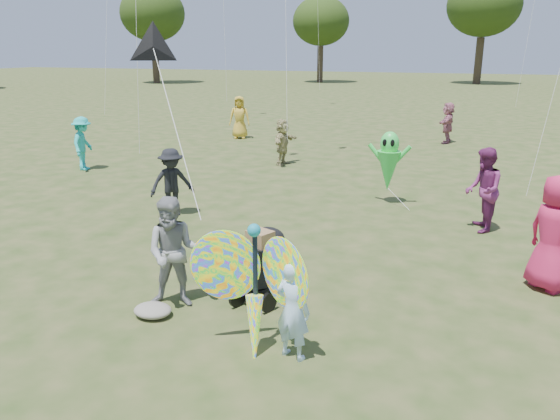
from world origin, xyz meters
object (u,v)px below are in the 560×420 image
Objects in this scene: crowd_j at (448,123)px; crowd_i at (83,144)px; crowd_d at (283,142)px; butterfly_kite at (255,288)px; crowd_a at (554,233)px; alien_kite at (388,164)px; child_girl at (293,310)px; jogging_stroller at (263,260)px; crowd_e at (483,190)px; crowd_g at (239,117)px; crowd_b at (172,182)px; adult_man at (174,253)px.

crowd_i is at bearing -44.01° from crowd_j.
crowd_j is (4.66, 6.11, 0.06)m from crowd_d.
butterfly_kite reaches higher than crowd_d.
crowd_a reaches higher than alien_kite.
child_girl is 1.67m from jogging_stroller.
crowd_a is at bearing 48.22° from jogging_stroller.
crowd_e is 1.50× the size of jogging_stroller.
crowd_a is 0.99× the size of butterfly_kite.
crowd_d is 0.84× the size of crowd_g.
crowd_j reaches higher than jogging_stroller.
crowd_e reaches higher than child_girl.
child_girl is at bearing -32.29° from jogging_stroller.
alien_kite is at bearing -0.01° from crowd_j.
child_girl is 0.71× the size of alien_kite.
crowd_b is (-4.38, 4.62, 0.13)m from child_girl.
crowd_d is 5.22m from alien_kite.
crowd_b is 0.96× the size of crowd_j.
butterfly_kite is at bearing -93.39° from alien_kite.
adult_man is 0.89× the size of butterfly_kite.
crowd_i is (-1.99, -7.17, -0.05)m from crowd_g.
jogging_stroller is (3.02, -9.29, -0.11)m from crowd_d.
crowd_g is (-5.37, 14.29, 0.05)m from adult_man.
alien_kite is (4.32, 2.59, 0.22)m from crowd_b.
jogging_stroller is at bearing 11.02° from adult_man.
crowd_e is at bearing -94.92° from child_girl.
crowd_e is 1.09× the size of crowd_j.
crowd_d is 11.22m from butterfly_kite.
crowd_a is 4.80m from butterfly_kite.
crowd_j reaches higher than crowd_b.
butterfly_kite is at bearing 15.10° from child_girl.
adult_man reaches higher than jogging_stroller.
child_girl is 1.09× the size of jogging_stroller.
child_girl is at bearing 0.49° from butterfly_kite.
crowd_a is 10.25m from crowd_d.
crowd_g reaches higher than crowd_e.
crowd_j is 0.91× the size of alien_kite.
crowd_g is at bearing -49.17° from child_girl.
crowd_i is at bearing 123.51° from crowd_d.
jogging_stroller is 1.47m from butterfly_kite.
jogging_stroller is (8.46, -6.47, -0.20)m from crowd_i.
adult_man is at bearing -162.85° from crowd_d.
butterfly_kite is at bearing -149.84° from crowd_i.
crowd_a is 1.06× the size of crowd_e.
crowd_e is at bearing 31.60° from adult_man.
butterfly_kite reaches higher than crowd_b.
crowd_b is 0.87× the size of crowd_g.
crowd_j is at bearing 60.75° from adult_man.
crowd_a reaches higher than child_girl.
child_girl is 7.21m from alien_kite.
crowd_g is 0.94× the size of butterfly_kite.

